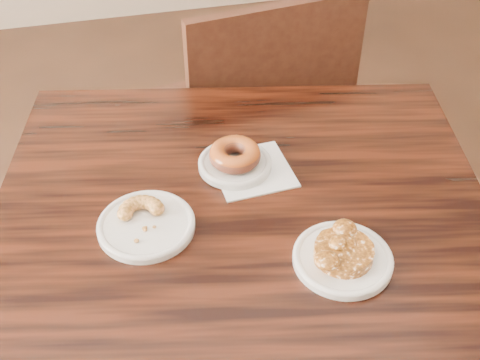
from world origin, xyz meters
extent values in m
cube|color=black|center=(0.12, 0.05, 0.38)|extent=(1.07, 1.07, 0.75)
cube|color=white|center=(0.18, 0.20, 0.75)|extent=(0.15, 0.15, 0.00)
cylinder|color=silver|center=(0.15, 0.21, 0.76)|extent=(0.14, 0.14, 0.01)
cylinder|color=white|center=(-0.04, 0.09, 0.76)|extent=(0.17, 0.17, 0.01)
cylinder|color=white|center=(0.26, -0.06, 0.76)|extent=(0.16, 0.16, 0.01)
torus|color=maroon|center=(0.15, 0.21, 0.78)|extent=(0.10, 0.10, 0.04)
camera|label=1|loc=(-0.06, -0.66, 1.50)|focal=45.00mm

